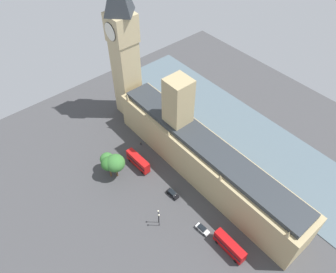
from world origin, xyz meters
name	(u,v)px	position (x,y,z in m)	size (l,w,h in m)	color
ground_plane	(199,177)	(0.00, 0.00, 0.00)	(148.10, 148.10, 0.00)	#424244
river_thames	(250,140)	(-27.51, 0.00, 0.12)	(29.99, 133.29, 0.25)	slate
parliament_building	(202,155)	(-2.00, -1.52, 8.68)	(13.06, 78.10, 32.53)	tan
clock_tower	(123,44)	(-2.36, -44.47, 31.00)	(9.27, 9.27, 59.86)	tan
double_decker_bus_corner	(138,161)	(13.25, -17.52, 2.63)	(2.93, 10.58, 4.75)	red
car_black_opposite_hall	(173,194)	(12.01, -0.12, 0.89)	(2.11, 4.69, 1.74)	black
car_white_far_end	(202,229)	(13.38, 15.42, 0.89)	(2.09, 4.74, 1.74)	silver
double_decker_bus_kerbside	(230,246)	(11.85, 24.81, 2.63)	(2.74, 10.53, 4.75)	#B20C0F
pedestrian_under_trees	(141,144)	(6.48, -25.10, 0.68)	(0.50, 0.60, 1.52)	black
plane_tree_leading	(107,159)	(22.24, -22.99, 5.68)	(4.89, 4.89, 7.80)	brown
plane_tree_near_tower	(109,164)	(23.30, -20.00, 6.79)	(5.25, 5.25, 9.08)	brown
plane_tree_trailing	(115,163)	(21.55, -18.66, 7.00)	(6.66, 6.66, 9.85)	brown
street_lamp_by_river_gate	(159,218)	(22.39, 5.66, 4.53)	(0.56, 0.56, 6.52)	black
street_lamp_midblock	(158,214)	(21.87, 4.70, 4.81)	(0.56, 0.56, 6.98)	black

